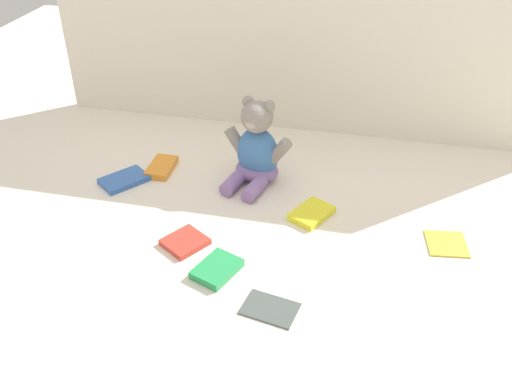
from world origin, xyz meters
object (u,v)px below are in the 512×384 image
Objects in this scene: book_case_4 at (312,213)px; book_case_2 at (270,308)px; book_case_3 at (185,242)px; teddy_bear at (256,151)px; book_case_5 at (162,167)px; book_case_0 at (447,243)px; book_case_6 at (217,269)px; book_case_1 at (124,180)px.

book_case_2 is at bearing 111.20° from book_case_4.
book_case_4 reaches higher than book_case_3.
book_case_5 is at bearing -163.07° from teddy_bear.
book_case_3 is at bearing 60.39° from book_case_4.
book_case_2 is 0.97× the size of book_case_5.
book_case_4 is 0.47m from book_case_5.
book_case_0 is at bearing 45.73° from book_case_3.
book_case_6 is at bearing 83.16° from book_case_4.
teddy_bear is 0.38m from book_case_1.
teddy_bear is 0.35m from book_case_3.
book_case_3 is 0.13m from book_case_6.
teddy_bear is 0.52m from book_case_2.
book_case_4 is 0.96× the size of book_case_5.
book_case_1 is at bearing -150.76° from teddy_bear.
book_case_3 is at bearing -3.70° from book_case_1.
book_case_1 and book_case_3 have the same top height.
book_case_5 is at bearing 146.93° from book_case_6.
book_case_2 is (-0.37, -0.30, -0.00)m from book_case_0.
book_case_5 is at bearing 83.98° from book_case_1.
book_case_1 is 1.11× the size of book_case_2.
book_case_4 is at bearing 74.93° from book_case_0.
book_case_6 is at bearing 68.79° from book_case_2.
book_case_1 is 1.08× the size of book_case_5.
book_case_2 is 1.21× the size of book_case_3.
teddy_bear is 2.18× the size of book_case_4.
teddy_bear is 1.93× the size of book_case_1.
book_case_1 is 0.47m from book_case_6.
book_case_4 reaches higher than book_case_1.
book_case_3 is at bearing 66.24° from book_case_2.
book_case_5 reaches higher than book_case_2.
book_case_2 is 0.63m from book_case_5.
book_case_4 is at bearing 163.29° from book_case_5.
book_case_6 is (0.00, -0.40, -0.08)m from teddy_bear.
book_case_5 is (-0.28, -0.01, -0.08)m from teddy_bear.
book_case_4 is at bearing 4.26° from book_case_2.
book_case_6 reaches higher than book_case_2.
book_case_5 reaches higher than book_case_3.
teddy_bear is at bearing 111.32° from book_case_6.
book_case_5 is 0.48m from book_case_6.
book_case_4 is 1.05× the size of book_case_6.
teddy_bear reaches higher than book_case_4.
book_case_6 reaches higher than book_case_1.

